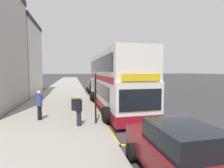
{
  "coord_description": "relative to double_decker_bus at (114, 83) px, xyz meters",
  "views": [
    {
      "loc": [
        -5.7,
        -8.93,
        3.05
      ],
      "look_at": [
        -2.48,
        5.0,
        1.93
      ],
      "focal_mm": 27.08,
      "sensor_mm": 36.0,
      "label": 1
    }
  ],
  "objects": [
    {
      "name": "litter_bin",
      "position": [
        -3.14,
        -0.72,
        -1.45
      ],
      "size": [
        0.55,
        0.55,
        0.95
      ],
      "color": "black",
      "rests_on": "pavement_near"
    },
    {
      "name": "pavement_near",
      "position": [
        -4.54,
        27.53,
        -2.0
      ],
      "size": [
        6.0,
        76.0,
        0.14
      ],
      "primitive_type": "cube",
      "color": "gray",
      "rests_on": "ground"
    },
    {
      "name": "pedestrian_further_back",
      "position": [
        -2.98,
        -4.48,
        -1.06
      ],
      "size": [
        0.34,
        0.34,
        1.61
      ],
      "color": "#26262D",
      "rests_on": "pavement_near"
    },
    {
      "name": "bus_bay_markings",
      "position": [
        -0.07,
        0.24,
        -2.06
      ],
      "size": [
        2.94,
        14.6,
        0.01
      ],
      "color": "gold",
      "rests_on": "ground"
    },
    {
      "name": "parked_car_black_far",
      "position": [
        -0.27,
        10.88,
        -1.27
      ],
      "size": [
        2.09,
        4.2,
        1.62
      ],
      "rotation": [
        0.0,
        0.0,
        3.11
      ],
      "color": "black",
      "rests_on": "ground"
    },
    {
      "name": "parked_car_maroon_distant",
      "position": [
        -0.43,
        -9.52,
        -1.27
      ],
      "size": [
        2.09,
        4.2,
        1.62
      ],
      "rotation": [
        0.0,
        0.0,
        -0.01
      ],
      "color": "maroon",
      "rests_on": "ground"
    },
    {
      "name": "parked_car_silver_behind",
      "position": [
        7.04,
        34.78,
        -1.27
      ],
      "size": [
        2.09,
        4.2,
        1.62
      ],
      "rotation": [
        0.0,
        0.0,
        0.01
      ],
      "color": "#B2B5BA",
      "rests_on": "ground"
    },
    {
      "name": "double_decker_bus",
      "position": [
        0.0,
        0.0,
        0.0
      ],
      "size": [
        3.28,
        11.39,
        4.4
      ],
      "color": "white",
      "rests_on": "ground"
    },
    {
      "name": "bus_stop_sign",
      "position": [
        -2.05,
        -4.18,
        -0.31
      ],
      "size": [
        0.09,
        0.51,
        2.77
      ],
      "color": "black",
      "rests_on": "pavement_near"
    },
    {
      "name": "pedestrian_waiting_near_sign",
      "position": [
        -5.21,
        -2.84,
        -0.97
      ],
      "size": [
        0.34,
        0.34,
        1.75
      ],
      "color": "black",
      "rests_on": "pavement_near"
    },
    {
      "name": "ground_plane",
      "position": [
        2.46,
        27.53,
        -2.07
      ],
      "size": [
        260.0,
        260.0,
        0.0
      ],
      "primitive_type": "plane",
      "color": "#333335"
    }
  ]
}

